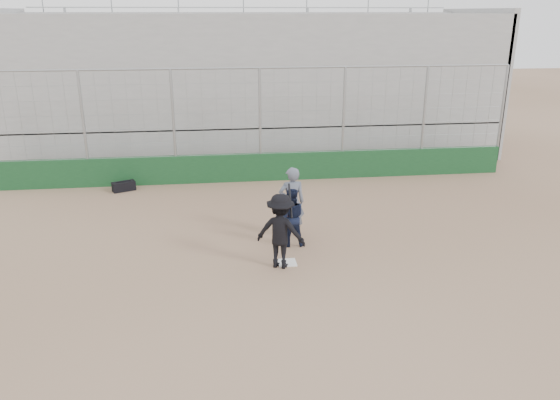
{
  "coord_description": "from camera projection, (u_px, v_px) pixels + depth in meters",
  "views": [
    {
      "loc": [
        -1.68,
        -11.96,
        5.79
      ],
      "look_at": [
        0.0,
        1.4,
        1.15
      ],
      "focal_mm": 35.0,
      "sensor_mm": 36.0,
      "label": 1
    }
  ],
  "objects": [
    {
      "name": "home_plate",
      "position": [
        287.0,
        263.0,
        13.3
      ],
      "size": [
        0.44,
        0.44,
        0.02
      ],
      "primitive_type": "cube",
      "color": "white",
      "rests_on": "ground"
    },
    {
      "name": "umpire",
      "position": [
        292.0,
        206.0,
        14.59
      ],
      "size": [
        0.76,
        0.54,
        1.76
      ],
      "primitive_type": "imported",
      "rotation": [
        0.0,
        0.0,
        3.25
      ],
      "color": "#515867",
      "rests_on": "ground"
    },
    {
      "name": "ground",
      "position": [
        287.0,
        263.0,
        13.3
      ],
      "size": [
        90.0,
        90.0,
        0.0
      ],
      "primitive_type": "plane",
      "color": "brown",
      "rests_on": "ground"
    },
    {
      "name": "backstop",
      "position": [
        261.0,
        155.0,
        19.56
      ],
      "size": [
        18.1,
        0.25,
        4.04
      ],
      "color": "#12391B",
      "rests_on": "ground"
    },
    {
      "name": "bleachers",
      "position": [
        250.0,
        82.0,
        23.56
      ],
      "size": [
        20.25,
        6.7,
        6.98
      ],
      "color": "gray",
      "rests_on": "ground"
    },
    {
      "name": "catcher_crouched",
      "position": [
        290.0,
        227.0,
        14.12
      ],
      "size": [
        0.78,
        0.61,
        1.07
      ],
      "color": "black",
      "rests_on": "ground"
    },
    {
      "name": "batter_at_plate",
      "position": [
        281.0,
        231.0,
        12.85
      ],
      "size": [
        1.35,
        1.09,
        1.97
      ],
      "color": "black",
      "rests_on": "ground"
    },
    {
      "name": "equipment_bag",
      "position": [
        124.0,
        186.0,
        18.63
      ],
      "size": [
        0.82,
        0.6,
        0.36
      ],
      "color": "black",
      "rests_on": "ground"
    }
  ]
}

